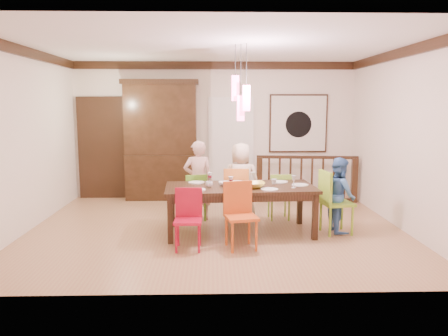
{
  "coord_description": "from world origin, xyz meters",
  "views": [
    {
      "loc": [
        -0.05,
        -6.92,
        2.01
      ],
      "look_at": [
        0.13,
        0.09,
        0.98
      ],
      "focal_mm": 35.0,
      "sensor_mm": 36.0,
      "label": 1
    }
  ],
  "objects_px": {
    "person_far_mid": "(241,181)",
    "person_far_left": "(198,180)",
    "balustrade": "(306,178)",
    "china_hutch": "(161,140)",
    "person_end_right": "(339,195)",
    "chair_far_left": "(194,193)",
    "chair_end_right": "(337,198)",
    "dining_table": "(240,191)"
  },
  "relations": [
    {
      "from": "person_far_mid",
      "to": "person_end_right",
      "type": "distance_m",
      "value": 1.71
    },
    {
      "from": "person_far_left",
      "to": "person_end_right",
      "type": "distance_m",
      "value": 2.4
    },
    {
      "from": "chair_far_left",
      "to": "person_end_right",
      "type": "bearing_deg",
      "value": 145.92
    },
    {
      "from": "person_far_left",
      "to": "person_end_right",
      "type": "height_order",
      "value": "person_far_left"
    },
    {
      "from": "dining_table",
      "to": "balustrade",
      "type": "bearing_deg",
      "value": 52.12
    },
    {
      "from": "chair_end_right",
      "to": "dining_table",
      "type": "bearing_deg",
      "value": 79.36
    },
    {
      "from": "person_far_left",
      "to": "person_far_mid",
      "type": "relative_size",
      "value": 1.03
    },
    {
      "from": "balustrade",
      "to": "person_end_right",
      "type": "bearing_deg",
      "value": -82.81
    },
    {
      "from": "chair_far_left",
      "to": "person_far_mid",
      "type": "bearing_deg",
      "value": 166.76
    },
    {
      "from": "person_far_left",
      "to": "person_end_right",
      "type": "relative_size",
      "value": 1.17
    },
    {
      "from": "china_hutch",
      "to": "person_end_right",
      "type": "xyz_separation_m",
      "value": [
        3.09,
        -2.52,
        -0.67
      ]
    },
    {
      "from": "person_far_mid",
      "to": "person_end_right",
      "type": "height_order",
      "value": "person_far_mid"
    },
    {
      "from": "china_hutch",
      "to": "person_end_right",
      "type": "height_order",
      "value": "china_hutch"
    },
    {
      "from": "chair_far_left",
      "to": "person_far_mid",
      "type": "height_order",
      "value": "person_far_mid"
    },
    {
      "from": "china_hutch",
      "to": "person_far_left",
      "type": "height_order",
      "value": "china_hutch"
    },
    {
      "from": "chair_end_right",
      "to": "balustrade",
      "type": "height_order",
      "value": "chair_end_right"
    },
    {
      "from": "chair_end_right",
      "to": "person_end_right",
      "type": "relative_size",
      "value": 0.83
    },
    {
      "from": "dining_table",
      "to": "person_end_right",
      "type": "height_order",
      "value": "person_end_right"
    },
    {
      "from": "chair_end_right",
      "to": "person_far_left",
      "type": "height_order",
      "value": "person_far_left"
    },
    {
      "from": "person_far_mid",
      "to": "person_end_right",
      "type": "bearing_deg",
      "value": 151.72
    },
    {
      "from": "balustrade",
      "to": "dining_table",
      "type": "bearing_deg",
      "value": -118.66
    },
    {
      "from": "dining_table",
      "to": "chair_end_right",
      "type": "xyz_separation_m",
      "value": [
        1.51,
        -0.05,
        -0.11
      ]
    },
    {
      "from": "chair_end_right",
      "to": "person_far_mid",
      "type": "distance_m",
      "value": 1.7
    },
    {
      "from": "person_far_mid",
      "to": "person_end_right",
      "type": "relative_size",
      "value": 1.14
    },
    {
      "from": "chair_far_left",
      "to": "chair_end_right",
      "type": "bearing_deg",
      "value": 143.33
    },
    {
      "from": "chair_end_right",
      "to": "person_far_left",
      "type": "relative_size",
      "value": 0.71
    },
    {
      "from": "balustrade",
      "to": "person_far_mid",
      "type": "distance_m",
      "value": 2.01
    },
    {
      "from": "chair_far_left",
      "to": "balustrade",
      "type": "xyz_separation_m",
      "value": [
        2.27,
        1.41,
        0.03
      ]
    },
    {
      "from": "person_end_right",
      "to": "chair_far_left",
      "type": "bearing_deg",
      "value": 65.04
    },
    {
      "from": "chair_end_right",
      "to": "chair_far_left",
      "type": "bearing_deg",
      "value": 60.53
    },
    {
      "from": "chair_end_right",
      "to": "person_far_mid",
      "type": "relative_size",
      "value": 0.73
    },
    {
      "from": "dining_table",
      "to": "balustrade",
      "type": "xyz_separation_m",
      "value": [
        1.52,
        2.22,
        -0.17
      ]
    },
    {
      "from": "person_far_mid",
      "to": "person_far_left",
      "type": "bearing_deg",
      "value": -1.29
    },
    {
      "from": "chair_far_left",
      "to": "person_end_right",
      "type": "xyz_separation_m",
      "value": [
        2.32,
        -0.76,
        0.12
      ]
    },
    {
      "from": "chair_far_left",
      "to": "person_far_mid",
      "type": "xyz_separation_m",
      "value": [
        0.81,
        0.04,
        0.21
      ]
    },
    {
      "from": "chair_far_left",
      "to": "chair_end_right",
      "type": "height_order",
      "value": "chair_end_right"
    },
    {
      "from": "balustrade",
      "to": "person_far_left",
      "type": "height_order",
      "value": "person_far_left"
    },
    {
      "from": "chair_far_left",
      "to": "person_far_left",
      "type": "xyz_separation_m",
      "value": [
        0.07,
        0.05,
        0.22
      ]
    },
    {
      "from": "balustrade",
      "to": "person_far_left",
      "type": "xyz_separation_m",
      "value": [
        -2.2,
        -1.36,
        0.2
      ]
    },
    {
      "from": "balustrade",
      "to": "person_far_left",
      "type": "distance_m",
      "value": 2.6
    },
    {
      "from": "chair_end_right",
      "to": "balustrade",
      "type": "xyz_separation_m",
      "value": [
        0.01,
        2.27,
        -0.07
      ]
    },
    {
      "from": "dining_table",
      "to": "chair_end_right",
      "type": "distance_m",
      "value": 1.51
    }
  ]
}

